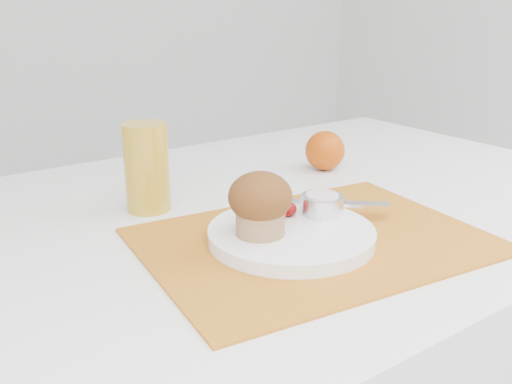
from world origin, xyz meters
TOP-DOWN VIEW (x-y plane):
  - placemat at (-0.07, -0.10)m, footprint 0.48×0.38m
  - plate at (-0.09, -0.09)m, footprint 0.24×0.24m
  - ramekin at (-0.03, -0.07)m, footprint 0.08×0.08m
  - cream at (-0.03, -0.07)m, footprint 0.05×0.05m
  - raspberry_near at (-0.09, -0.05)m, footprint 0.02×0.02m
  - raspberry_far at (-0.07, -0.05)m, footprint 0.02×0.02m
  - butter_knife at (-0.01, -0.04)m, footprint 0.18×0.16m
  - orange at (0.17, 0.14)m, footprint 0.07×0.07m
  - juice_glass at (-0.19, 0.14)m, footprint 0.08×0.08m
  - muffin at (-0.14, -0.08)m, footprint 0.08×0.08m

SIDE VIEW (x-z plane):
  - placemat at x=-0.07m, z-range 0.75..0.75m
  - plate at x=-0.09m, z-range 0.75..0.77m
  - butter_knife at x=-0.01m, z-range 0.77..0.78m
  - raspberry_near at x=-0.09m, z-range 0.77..0.79m
  - raspberry_far at x=-0.07m, z-range 0.77..0.79m
  - ramekin at x=-0.03m, z-range 0.77..0.80m
  - orange at x=0.17m, z-range 0.75..0.82m
  - cream at x=-0.03m, z-range 0.79..0.80m
  - muffin at x=-0.14m, z-range 0.77..0.86m
  - juice_glass at x=-0.19m, z-range 0.75..0.88m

